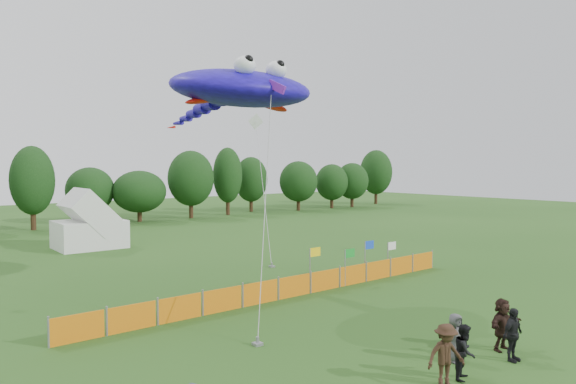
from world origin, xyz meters
TOP-DOWN VIEW (x-y plane):
  - ground at (0.00, 0.00)m, footprint 160.00×160.00m
  - treeline at (1.61, 44.93)m, footprint 104.57×8.78m
  - tent_right at (-0.28, 29.54)m, footprint 4.85×3.88m
  - barrier_fence at (2.59, 8.73)m, footprint 21.90×0.06m
  - flag_row at (7.12, 9.08)m, footprint 6.73×0.58m
  - spectator_b at (0.46, -1.68)m, footprint 0.96×0.86m
  - spectator_c at (-0.43, -1.63)m, footprint 1.33×1.07m
  - spectator_d at (2.87, -1.88)m, footprint 1.02×0.45m
  - spectator_e at (1.40, -0.74)m, footprint 0.85×0.66m
  - spectator_f at (3.55, -1.16)m, footprint 1.66×0.58m
  - stingray_kite at (0.63, 10.60)m, footprint 7.49×14.93m
  - small_kite_white at (10.22, 22.15)m, footprint 6.56×10.08m

SIDE VIEW (x-z plane):
  - ground at x=0.00m, z-range 0.00..0.00m
  - barrier_fence at x=2.59m, z-range 0.00..1.00m
  - spectator_e at x=1.40m, z-range 0.00..1.55m
  - spectator_b at x=0.46m, z-range 0.00..1.62m
  - spectator_d at x=2.87m, z-range 0.00..1.72m
  - spectator_f at x=3.55m, z-range 0.00..1.77m
  - spectator_c at x=-0.43m, z-range 0.00..1.80m
  - flag_row at x=7.12m, z-range 0.30..2.41m
  - tent_right at x=-0.28m, z-range 0.02..3.44m
  - treeline at x=1.61m, z-range 0.00..8.36m
  - small_kite_white at x=10.22m, z-range 1.98..12.50m
  - stingray_kite at x=0.63m, z-range 4.27..15.32m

